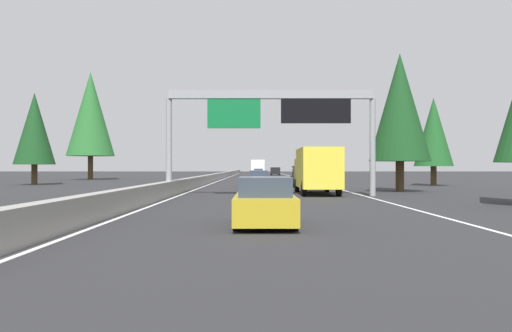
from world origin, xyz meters
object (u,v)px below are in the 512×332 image
(sedan_mid_center, at_px, (258,173))
(conifer_left_mid, at_px, (90,114))
(bus_distant_b, at_px, (258,167))
(box_truck_far_left, at_px, (317,169))
(sedan_distant_a, at_px, (259,180))
(conifer_right_near, at_px, (400,107))
(sedan_mid_left, at_px, (265,203))
(conifer_right_mid, at_px, (434,132))
(pickup_far_right, at_px, (304,177))
(conifer_left_near, at_px, (34,129))
(sign_gantry_overhead, at_px, (274,112))
(minivan_far_center, at_px, (275,171))

(sedan_mid_center, xyz_separation_m, conifer_left_mid, (-19.57, 23.51, 8.46))
(bus_distant_b, bearing_deg, box_truck_far_left, -177.07)
(sedan_distant_a, relative_size, conifer_right_near, 0.44)
(sedan_mid_left, xyz_separation_m, conifer_right_mid, (36.40, -16.54, 4.39))
(pickup_far_right, bearing_deg, sedan_mid_left, 173.22)
(conifer_right_near, height_order, conifer_left_near, conifer_right_near)
(bus_distant_b, relative_size, pickup_far_right, 2.05)
(sign_gantry_overhead, relative_size, conifer_left_mid, 0.84)
(sign_gantry_overhead, xyz_separation_m, conifer_right_mid, (19.35, -15.76, -0.02))
(conifer_left_near, bearing_deg, pickup_far_right, -102.35)
(bus_distant_b, relative_size, sedan_mid_center, 2.61)
(sedan_mid_left, xyz_separation_m, conifer_left_mid, (61.45, 23.44, 8.46))
(conifer_right_mid, bearing_deg, box_truck_far_left, 142.28)
(sedan_distant_a, distance_m, minivan_far_center, 71.56)
(sign_gantry_overhead, height_order, conifer_left_mid, conifer_left_mid)
(sedan_distant_a, height_order, conifer_left_mid, conifer_left_mid)
(sedan_mid_left, height_order, bus_distant_b, bus_distant_b)
(bus_distant_b, height_order, conifer_right_near, conifer_right_near)
(box_truck_far_left, distance_m, conifer_right_mid, 21.33)
(sedan_distant_a, distance_m, bus_distant_b, 61.10)
(sign_gantry_overhead, bearing_deg, bus_distant_b, 0.62)
(sign_gantry_overhead, distance_m, box_truck_far_left, 5.26)
(pickup_far_right, xyz_separation_m, conifer_right_near, (-9.87, -6.05, 5.10))
(minivan_far_center, distance_m, conifer_left_near, 68.60)
(conifer_right_near, bearing_deg, sedan_distant_a, 53.40)
(bus_distant_b, relative_size, conifer_left_near, 1.26)
(box_truck_far_left, distance_m, conifer_left_mid, 50.31)
(conifer_right_mid, bearing_deg, conifer_left_near, 86.39)
(box_truck_far_left, distance_m, sedan_distant_a, 11.61)
(sedan_distant_a, height_order, conifer_right_mid, conifer_right_mid)
(box_truck_far_left, bearing_deg, sedan_mid_center, 3.36)
(bus_distant_b, bearing_deg, sedan_distant_a, 179.96)
(sign_gantry_overhead, xyz_separation_m, conifer_right_near, (6.19, -9.20, 0.93))
(conifer_right_near, bearing_deg, sign_gantry_overhead, 123.91)
(sedan_mid_center, xyz_separation_m, conifer_left_near, (-42.17, 22.38, 4.88))
(conifer_right_near, bearing_deg, sedan_mid_center, 9.74)
(conifer_right_mid, bearing_deg, sign_gantry_overhead, 140.84)
(box_truck_far_left, height_order, conifer_right_mid, conifer_right_mid)
(sedan_distant_a, relative_size, conifer_right_mid, 0.53)
(minivan_far_center, xyz_separation_m, bus_distant_b, (-10.37, 3.72, 0.77))
(box_truck_far_left, xyz_separation_m, conifer_right_near, (3.49, -6.32, 4.40))
(sedan_mid_left, height_order, pickup_far_right, pickup_far_right)
(minivan_far_center, relative_size, conifer_left_near, 0.55)
(sign_gantry_overhead, height_order, minivan_far_center, sign_gantry_overhead)
(minivan_far_center, xyz_separation_m, conifer_right_mid, (-65.76, -12.84, 4.12))
(sign_gantry_overhead, height_order, pickup_far_right, sign_gantry_overhead)
(conifer_right_near, relative_size, conifer_left_near, 1.08)
(conifer_left_mid, bearing_deg, sign_gantry_overhead, -151.38)
(minivan_far_center, xyz_separation_m, pickup_far_right, (-69.06, -0.23, -0.04))
(conifer_left_near, bearing_deg, bus_distant_b, -22.83)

